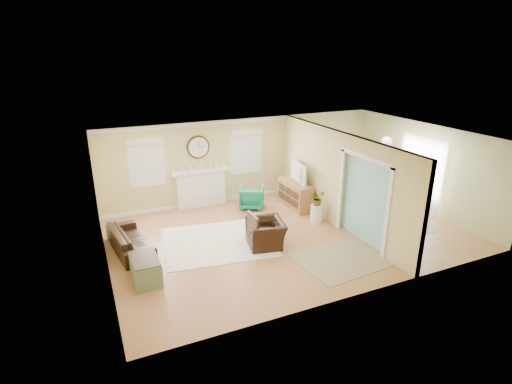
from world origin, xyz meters
The scene contains 29 objects.
floor centered at (0.00, 0.00, 0.00)m, with size 9.00×9.00×0.00m, color #A46B44.
wall_back centered at (0.00, 3.00, 1.30)m, with size 9.00×0.02×2.60m, color tan.
wall_front centered at (0.00, -3.00, 1.30)m, with size 9.00×0.02×2.60m, color tan.
wall_left centered at (-4.50, 0.00, 1.30)m, with size 0.02×6.00×2.60m, color tan.
wall_right centered at (4.50, 0.00, 1.30)m, with size 0.02×6.00×2.60m, color tan.
ceiling centered at (0.00, 0.00, 2.60)m, with size 9.00×6.00×0.02m, color white.
partition centered at (1.51, 0.28, 1.36)m, with size 0.17×6.00×2.60m.
fireplace centered at (-1.50, 2.88, 0.60)m, with size 1.70×0.30×1.17m.
wall_clock centered at (-1.50, 2.97, 1.85)m, with size 0.70×0.07×0.70m.
window_left centered at (-3.05, 2.95, 1.66)m, with size 1.05×0.13×1.42m.
window_right centered at (0.05, 2.95, 1.66)m, with size 1.05×0.13×1.42m.
french_doors centered at (4.45, 0.00, 1.10)m, with size 0.06×1.70×2.20m.
pendant centered at (3.00, 0.00, 2.20)m, with size 0.30×0.30×0.55m.
rug_cream centered at (-1.85, 0.32, 0.01)m, with size 2.68×2.33×0.01m, color #EEE6CD.
rug_jute centered at (0.46, -1.70, 0.01)m, with size 1.96×1.61×0.01m, color #998A66.
rug_grey centered at (2.78, -0.16, 0.01)m, with size 2.18×2.72×0.01m, color gray.
sofa centered at (-3.92, 0.77, 0.28)m, with size 1.89×0.74×0.55m, color black.
eames_chair centered at (-0.80, -0.30, 0.32)m, with size 0.99×0.87×0.64m, color black.
green_chair centered at (-0.14, 2.11, 0.33)m, with size 0.70×0.72×0.66m, color #127B5A.
trunk centered at (-3.80, -0.74, 0.26)m, with size 0.55×0.90×0.52m.
credenza centered at (1.10, 1.62, 0.40)m, with size 0.48×1.41×0.80m.
tv centered at (1.08, 1.62, 1.11)m, with size 1.07×0.14×0.61m, color black.
garden_stool centered at (1.10, 0.38, 0.25)m, with size 0.34×0.34×0.50m, color white.
potted_plant centered at (1.10, 0.38, 0.72)m, with size 0.39×0.34×0.43m, color #337F33.
dining_table centered at (2.78, -0.16, 0.32)m, with size 1.80×1.00×0.63m, color #3F2918.
dining_chair_n centered at (2.77, 1.02, 0.50)m, with size 0.43×0.43×0.86m.
dining_chair_s centered at (2.88, -1.36, 0.51)m, with size 0.43×0.43×0.88m.
dining_chair_w centered at (2.04, -0.13, 0.58)m, with size 0.54×0.54×0.99m.
dining_chair_e centered at (3.43, -0.15, 0.55)m, with size 0.46×0.46×0.94m.
Camera 1 is at (-4.67, -8.37, 4.63)m, focal length 28.00 mm.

